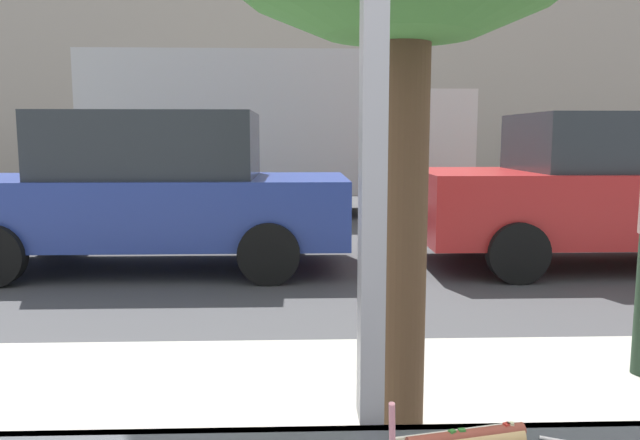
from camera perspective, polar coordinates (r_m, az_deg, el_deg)
name	(u,v)px	position (r m, az deg, el deg)	size (l,w,h in m)	color
ground_plane	(309,238)	(9.29, -1.06, -1.67)	(60.00, 60.00, 0.00)	#424244
building_facade_far	(303,80)	(19.83, -1.61, 12.67)	(28.00, 1.20, 6.47)	#A89E8E
parked_car_blue	(152,191)	(7.36, -15.17, 2.60)	(4.46, 1.93, 1.78)	#283D93
parked_car_red	(613,189)	(8.06, 25.24, 2.58)	(4.50, 2.02, 1.77)	red
box_truck	(271,129)	(12.24, -4.46, 8.30)	(7.12, 2.44, 3.03)	beige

